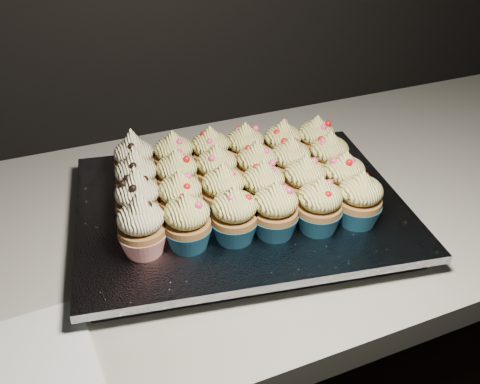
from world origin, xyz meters
The scene contains 28 objects.
worktop centered at (0.00, 1.70, 0.88)m, with size 2.44×0.64×0.04m, color beige.
napkin centered at (-0.22, 1.50, 0.90)m, with size 0.16×0.16×0.00m, color white.
baking_tray centered at (0.11, 1.66, 0.91)m, with size 0.44×0.34×0.02m, color black.
foil_lining centered at (0.11, 1.66, 0.93)m, with size 0.48×0.37×0.01m, color silver.
cupcake_0 centered at (-0.05, 1.60, 0.97)m, with size 0.06×0.06×0.10m.
cupcake_1 centered at (0.00, 1.59, 0.97)m, with size 0.06×0.06×0.08m.
cupcake_2 centered at (0.07, 1.58, 0.97)m, with size 0.06×0.06×0.08m.
cupcake_3 centered at (0.12, 1.57, 0.97)m, with size 0.06×0.06×0.08m.
cupcake_4 centered at (0.18, 1.55, 0.97)m, with size 0.06×0.06×0.08m.
cupcake_5 centered at (0.24, 1.55, 0.97)m, with size 0.06×0.06×0.08m.
cupcake_6 centered at (-0.04, 1.66, 0.97)m, with size 0.06×0.06×0.10m.
cupcake_7 centered at (0.01, 1.65, 0.97)m, with size 0.06×0.06×0.08m.
cupcake_8 centered at (0.07, 1.64, 0.97)m, with size 0.06×0.06×0.08m.
cupcake_9 centered at (0.13, 1.62, 0.97)m, with size 0.06×0.06×0.08m.
cupcake_10 centered at (0.19, 1.62, 0.97)m, with size 0.06×0.06×0.08m.
cupcake_11 centered at (0.25, 1.60, 0.97)m, with size 0.06×0.06×0.08m.
cupcake_12 centered at (-0.03, 1.72, 0.97)m, with size 0.06×0.06×0.10m.
cupcake_13 centered at (0.03, 1.70, 0.97)m, with size 0.06×0.06×0.08m.
cupcake_14 centered at (0.09, 1.69, 0.97)m, with size 0.06×0.06×0.08m.
cupcake_15 centered at (0.15, 1.68, 0.97)m, with size 0.06×0.06×0.08m.
cupcake_16 centered at (0.20, 1.67, 0.97)m, with size 0.06×0.06×0.08m.
cupcake_17 centered at (0.26, 1.67, 0.97)m, with size 0.06×0.06×0.08m.
cupcake_18 centered at (-0.02, 1.77, 0.97)m, with size 0.06×0.06×0.10m.
cupcake_19 centered at (0.04, 1.76, 0.97)m, with size 0.06×0.06×0.08m.
cupcake_20 centered at (0.10, 1.75, 0.97)m, with size 0.06×0.06×0.08m.
cupcake_21 centered at (0.15, 1.74, 0.97)m, with size 0.06×0.06×0.08m.
cupcake_22 centered at (0.21, 1.73, 0.97)m, with size 0.06×0.06×0.08m.
cupcake_23 centered at (0.27, 1.72, 0.97)m, with size 0.06×0.06×0.08m.
Camera 1 is at (-0.15, 1.05, 1.38)m, focal length 40.00 mm.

